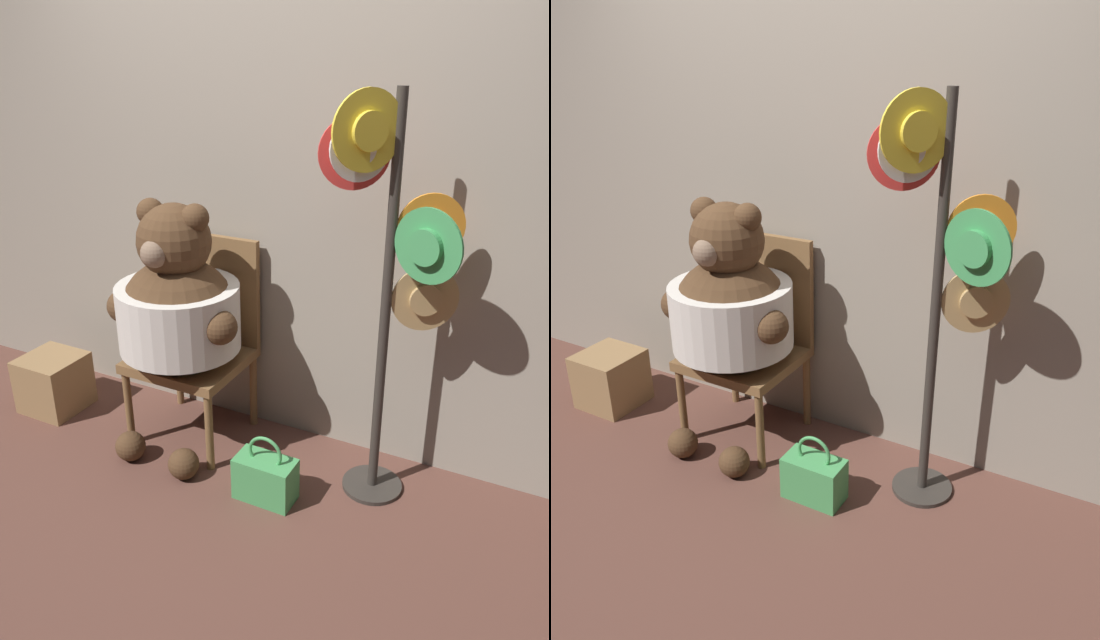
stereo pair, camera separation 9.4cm
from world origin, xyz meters
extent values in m
plane|color=brown|center=(0.00, 0.00, 0.00)|extent=(14.00, 14.00, 0.00)
cube|color=gray|center=(0.00, 0.76, 1.22)|extent=(8.00, 0.10, 2.44)
cylinder|color=brown|center=(-0.55, 0.20, 0.21)|extent=(0.04, 0.04, 0.42)
cylinder|color=brown|center=(-0.06, 0.20, 0.21)|extent=(0.04, 0.04, 0.42)
cylinder|color=brown|center=(-0.55, 0.64, 0.21)|extent=(0.04, 0.04, 0.42)
cylinder|color=brown|center=(-0.06, 0.64, 0.21)|extent=(0.04, 0.04, 0.42)
cube|color=brown|center=(-0.30, 0.42, 0.44)|extent=(0.55, 0.50, 0.05)
cube|color=brown|center=(-0.30, 0.66, 0.76)|extent=(0.55, 0.04, 0.58)
sphere|color=#4C331E|center=(-0.30, 0.35, 0.71)|extent=(0.58, 0.58, 0.58)
cylinder|color=silver|center=(-0.30, 0.35, 0.71)|extent=(0.59, 0.59, 0.32)
sphere|color=#4C331E|center=(-0.30, 0.35, 1.09)|extent=(0.35, 0.35, 0.35)
sphere|color=#4C331E|center=(-0.42, 0.35, 1.22)|extent=(0.13, 0.13, 0.13)
sphere|color=#4C331E|center=(-0.18, 0.35, 1.22)|extent=(0.13, 0.13, 0.13)
sphere|color=#7A604C|center=(-0.30, 0.20, 1.08)|extent=(0.13, 0.13, 0.13)
sphere|color=#4C331E|center=(-0.58, 0.27, 0.74)|extent=(0.16, 0.16, 0.16)
sphere|color=#4C331E|center=(-0.02, 0.27, 0.74)|extent=(0.16, 0.16, 0.16)
sphere|color=#4C331E|center=(-0.46, 0.08, 0.08)|extent=(0.15, 0.15, 0.15)
sphere|color=#4C331E|center=(-0.14, 0.08, 0.08)|extent=(0.15, 0.15, 0.15)
cylinder|color=#332D28|center=(0.70, 0.42, 0.01)|extent=(0.28, 0.28, 0.02)
cylinder|color=#332D28|center=(0.70, 0.42, 0.89)|extent=(0.04, 0.04, 1.79)
cylinder|color=orange|center=(0.83, 0.50, 1.26)|extent=(0.25, 0.14, 0.27)
cylinder|color=orange|center=(0.83, 0.50, 1.26)|extent=(0.14, 0.10, 0.13)
cylinder|color=yellow|center=(0.61, 0.32, 1.64)|extent=(0.20, 0.24, 0.30)
cylinder|color=yellow|center=(0.61, 0.32, 1.64)|extent=(0.13, 0.14, 0.14)
cylinder|color=silver|center=(0.59, 0.31, 1.57)|extent=(0.18, 0.18, 0.24)
cylinder|color=silver|center=(0.59, 0.31, 1.57)|extent=(0.11, 0.11, 0.12)
cylinder|color=red|center=(0.56, 0.34, 1.55)|extent=(0.24, 0.16, 0.28)
cylinder|color=red|center=(0.56, 0.34, 1.55)|extent=(0.14, 0.11, 0.13)
cylinder|color=#3D9351|center=(0.86, 0.37, 1.22)|extent=(0.28, 0.11, 0.30)
cylinder|color=#3D9351|center=(0.86, 0.37, 1.22)|extent=(0.16, 0.11, 0.14)
cylinder|color=tan|center=(0.84, 0.50, 0.96)|extent=(0.25, 0.14, 0.28)
cylinder|color=tan|center=(0.84, 0.50, 0.96)|extent=(0.14, 0.11, 0.14)
cube|color=#479E56|center=(0.28, 0.13, 0.10)|extent=(0.28, 0.15, 0.21)
torus|color=#479E56|center=(0.28, 0.13, 0.25)|extent=(0.17, 0.02, 0.17)
cube|color=#937047|center=(-1.16, 0.29, 0.16)|extent=(0.32, 0.32, 0.32)
camera|label=1|loc=(1.36, -1.91, 1.92)|focal=35.00mm
camera|label=2|loc=(1.44, -1.86, 1.92)|focal=35.00mm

